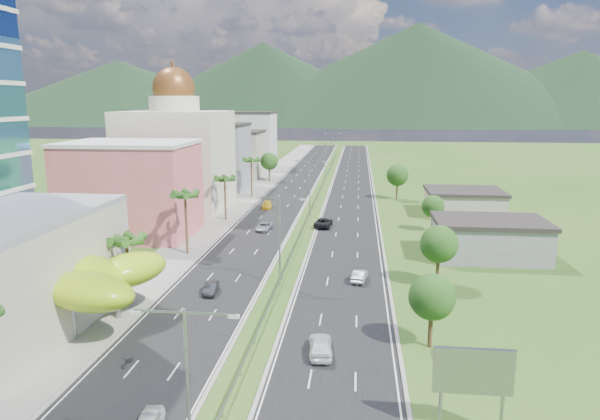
% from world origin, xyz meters
% --- Properties ---
extents(ground, '(500.00, 500.00, 0.00)m').
position_xyz_m(ground, '(0.00, 0.00, 0.00)').
color(ground, '#2D5119').
rests_on(ground, ground).
extents(road_left, '(11.00, 260.00, 0.04)m').
position_xyz_m(road_left, '(-7.50, 90.00, 0.02)').
color(road_left, black).
rests_on(road_left, ground).
extents(road_right, '(11.00, 260.00, 0.04)m').
position_xyz_m(road_right, '(7.50, 90.00, 0.02)').
color(road_right, black).
rests_on(road_right, ground).
extents(sidewalk_left, '(7.00, 260.00, 0.12)m').
position_xyz_m(sidewalk_left, '(-17.00, 90.00, 0.06)').
color(sidewalk_left, gray).
rests_on(sidewalk_left, ground).
extents(median_guardrail, '(0.10, 216.06, 0.76)m').
position_xyz_m(median_guardrail, '(0.00, 71.99, 0.62)').
color(median_guardrail, gray).
rests_on(median_guardrail, ground).
extents(streetlight_median_a, '(6.04, 0.25, 11.00)m').
position_xyz_m(streetlight_median_a, '(0.00, -25.00, 6.75)').
color(streetlight_median_a, gray).
rests_on(streetlight_median_a, ground).
extents(streetlight_median_b, '(6.04, 0.25, 11.00)m').
position_xyz_m(streetlight_median_b, '(0.00, 10.00, 6.75)').
color(streetlight_median_b, gray).
rests_on(streetlight_median_b, ground).
extents(streetlight_median_c, '(6.04, 0.25, 11.00)m').
position_xyz_m(streetlight_median_c, '(0.00, 50.00, 6.75)').
color(streetlight_median_c, gray).
rests_on(streetlight_median_c, ground).
extents(streetlight_median_d, '(6.04, 0.25, 11.00)m').
position_xyz_m(streetlight_median_d, '(0.00, 95.00, 6.75)').
color(streetlight_median_d, gray).
rests_on(streetlight_median_d, ground).
extents(streetlight_median_e, '(6.04, 0.25, 11.00)m').
position_xyz_m(streetlight_median_e, '(0.00, 140.00, 6.75)').
color(streetlight_median_e, gray).
rests_on(streetlight_median_e, ground).
extents(lime_canopy, '(18.00, 15.00, 7.40)m').
position_xyz_m(lime_canopy, '(-20.00, -4.00, 4.99)').
color(lime_canopy, '#9BC913').
rests_on(lime_canopy, ground).
extents(pink_shophouse, '(20.00, 15.00, 15.00)m').
position_xyz_m(pink_shophouse, '(-28.00, 32.00, 7.50)').
color(pink_shophouse, '#D46257').
rests_on(pink_shophouse, ground).
extents(domed_building, '(20.00, 20.00, 28.70)m').
position_xyz_m(domed_building, '(-28.00, 55.00, 11.35)').
color(domed_building, beige).
rests_on(domed_building, ground).
extents(midrise_grey, '(16.00, 15.00, 16.00)m').
position_xyz_m(midrise_grey, '(-27.00, 80.00, 8.00)').
color(midrise_grey, gray).
rests_on(midrise_grey, ground).
extents(midrise_beige, '(16.00, 15.00, 13.00)m').
position_xyz_m(midrise_beige, '(-27.00, 102.00, 6.50)').
color(midrise_beige, '#AFA890').
rests_on(midrise_beige, ground).
extents(midrise_white, '(16.00, 15.00, 18.00)m').
position_xyz_m(midrise_white, '(-27.00, 125.00, 9.00)').
color(midrise_white, silver).
rests_on(midrise_white, ground).
extents(billboard, '(5.20, 0.35, 6.20)m').
position_xyz_m(billboard, '(17.00, -18.00, 4.42)').
color(billboard, gray).
rests_on(billboard, ground).
extents(shed_near, '(15.00, 10.00, 5.00)m').
position_xyz_m(shed_near, '(28.00, 25.00, 2.50)').
color(shed_near, gray).
rests_on(shed_near, ground).
extents(shed_far, '(14.00, 12.00, 4.40)m').
position_xyz_m(shed_far, '(30.00, 55.00, 2.20)').
color(shed_far, '#AFA890').
rests_on(shed_far, ground).
extents(palm_tree_b, '(3.60, 3.60, 8.10)m').
position_xyz_m(palm_tree_b, '(-15.50, 2.00, 7.06)').
color(palm_tree_b, '#47301C').
rests_on(palm_tree_b, ground).
extents(palm_tree_c, '(3.60, 3.60, 9.60)m').
position_xyz_m(palm_tree_c, '(-15.50, 22.00, 8.50)').
color(palm_tree_c, '#47301C').
rests_on(palm_tree_c, ground).
extents(palm_tree_d, '(3.60, 3.60, 8.60)m').
position_xyz_m(palm_tree_d, '(-15.50, 45.00, 7.54)').
color(palm_tree_d, '#47301C').
rests_on(palm_tree_d, ground).
extents(palm_tree_e, '(3.60, 3.60, 9.40)m').
position_xyz_m(palm_tree_e, '(-15.50, 70.00, 8.31)').
color(palm_tree_e, '#47301C').
rests_on(palm_tree_e, ground).
extents(leafy_tree_lfar, '(4.90, 4.90, 8.05)m').
position_xyz_m(leafy_tree_lfar, '(-15.50, 95.00, 5.58)').
color(leafy_tree_lfar, '#47301C').
rests_on(leafy_tree_lfar, ground).
extents(leafy_tree_ra, '(4.20, 4.20, 6.90)m').
position_xyz_m(leafy_tree_ra, '(16.00, -5.00, 4.78)').
color(leafy_tree_ra, '#47301C').
rests_on(leafy_tree_ra, ground).
extents(leafy_tree_rb, '(4.55, 4.55, 7.47)m').
position_xyz_m(leafy_tree_rb, '(19.00, 12.00, 5.18)').
color(leafy_tree_rb, '#47301C').
rests_on(leafy_tree_rb, ground).
extents(leafy_tree_rc, '(3.85, 3.85, 6.33)m').
position_xyz_m(leafy_tree_rc, '(22.00, 40.00, 4.37)').
color(leafy_tree_rc, '#47301C').
rests_on(leafy_tree_rc, ground).
extents(leafy_tree_rd, '(4.90, 4.90, 8.05)m').
position_xyz_m(leafy_tree_rd, '(18.00, 70.00, 5.58)').
color(leafy_tree_rd, '#47301C').
rests_on(leafy_tree_rd, ground).
extents(mountain_ridge, '(860.00, 140.00, 90.00)m').
position_xyz_m(mountain_ridge, '(60.00, 450.00, 0.00)').
color(mountain_ridge, black).
rests_on(mountain_ridge, ground).
extents(car_dark_left, '(1.74, 4.02, 1.29)m').
position_xyz_m(car_dark_left, '(-7.58, 6.26, 0.68)').
color(car_dark_left, black).
rests_on(car_dark_left, road_left).
extents(car_silver_mid_left, '(2.45, 4.84, 1.31)m').
position_xyz_m(car_silver_mid_left, '(-6.77, 37.34, 0.70)').
color(car_silver_mid_left, '#9C9FA4').
rests_on(car_silver_mid_left, road_left).
extents(car_yellow_far_left, '(2.39, 4.90, 1.37)m').
position_xyz_m(car_yellow_far_left, '(-9.62, 56.69, 0.73)').
color(car_yellow_far_left, yellow).
rests_on(car_yellow_far_left, road_left).
extents(car_white_near_right, '(2.44, 5.16, 1.70)m').
position_xyz_m(car_white_near_right, '(6.20, -7.59, 0.89)').
color(car_white_near_right, white).
rests_on(car_white_near_right, road_right).
extents(car_silver_right, '(2.20, 4.51, 1.42)m').
position_xyz_m(car_silver_right, '(9.63, 12.54, 0.75)').
color(car_silver_right, '#9FA0A6').
rests_on(car_silver_right, road_right).
extents(car_dark_far_right, '(3.26, 6.06, 1.62)m').
position_xyz_m(car_dark_far_right, '(3.20, 41.21, 0.85)').
color(car_dark_far_right, black).
rests_on(car_dark_far_right, road_right).
extents(motorcycle, '(0.77, 1.91, 1.19)m').
position_xyz_m(motorcycle, '(-9.83, -11.43, 0.63)').
color(motorcycle, black).
rests_on(motorcycle, road_left).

